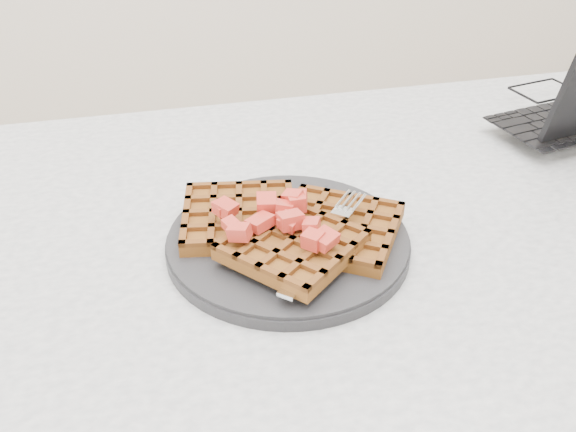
{
  "coord_description": "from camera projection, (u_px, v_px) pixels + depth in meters",
  "views": [
    {
      "loc": [
        -0.22,
        -0.51,
        1.15
      ],
      "look_at": [
        -0.1,
        0.01,
        0.79
      ],
      "focal_mm": 40.0,
      "sensor_mm": 36.0,
      "label": 1
    }
  ],
  "objects": [
    {
      "name": "table",
      "position": [
        373.0,
        323.0,
        0.74
      ],
      "size": [
        1.2,
        0.8,
        0.75
      ],
      "color": "silver",
      "rests_on": "ground"
    },
    {
      "name": "plate",
      "position": [
        288.0,
        242.0,
        0.67
      ],
      "size": [
        0.25,
        0.25,
        0.02
      ],
      "primitive_type": "cylinder",
      "color": "black",
      "rests_on": "table"
    },
    {
      "name": "waffles",
      "position": [
        289.0,
        228.0,
        0.65
      ],
      "size": [
        0.24,
        0.22,
        0.03
      ],
      "color": "brown",
      "rests_on": "plate"
    },
    {
      "name": "strawberry_pile",
      "position": [
        288.0,
        204.0,
        0.64
      ],
      "size": [
        0.15,
        0.15,
        0.02
      ],
      "primitive_type": null,
      "color": "#A71B12",
      "rests_on": "waffles"
    },
    {
      "name": "fork",
      "position": [
        329.0,
        244.0,
        0.64
      ],
      "size": [
        0.14,
        0.15,
        0.02
      ],
      "primitive_type": null,
      "rotation": [
        0.0,
        0.0,
        -0.71
      ],
      "color": "silver",
      "rests_on": "plate"
    }
  ]
}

